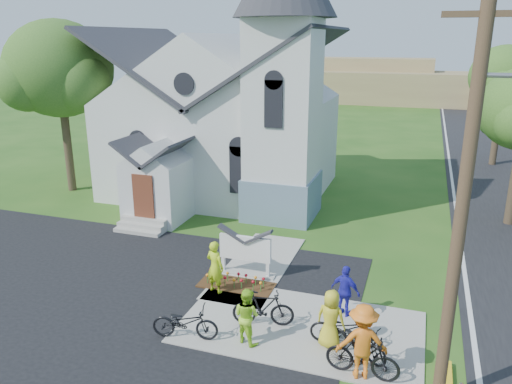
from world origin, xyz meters
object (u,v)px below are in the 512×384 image
(church_sign, at_px, (245,249))
(bike_2, at_px, (344,329))
(cyclist_0, at_px, (215,267))
(cyclist_4, at_px, (331,319))
(bike_1, at_px, (263,308))
(bike_4, at_px, (357,341))
(utility_pole, at_px, (469,181))
(bike_3, at_px, (363,357))
(cyclist_2, at_px, (345,291))
(bike_0, at_px, (185,322))
(cyclist_3, at_px, (362,341))
(cyclist_1, at_px, (247,316))

(church_sign, bearing_deg, bike_2, -38.44)
(cyclist_0, relative_size, bike_2, 0.97)
(bike_2, xyz_separation_m, cyclist_4, (-0.34, -0.18, 0.35))
(bike_1, relative_size, bike_4, 1.03)
(utility_pole, xyz_separation_m, bike_3, (-1.87, 0.30, -4.79))
(utility_pole, bearing_deg, cyclist_2, 131.90)
(cyclist_4, bearing_deg, bike_3, 145.71)
(bike_3, bearing_deg, bike_0, 93.58)
(bike_1, bearing_deg, bike_0, 112.75)
(bike_4, bearing_deg, church_sign, 75.59)
(cyclist_4, bearing_deg, church_sign, -31.32)
(bike_0, distance_m, cyclist_4, 4.05)
(cyclist_2, distance_m, bike_4, 2.11)
(bike_1, bearing_deg, bike_2, -108.53)
(utility_pole, height_order, bike_1, utility_pole)
(bike_0, relative_size, bike_4, 1.07)
(utility_pole, relative_size, cyclist_3, 5.06)
(bike_2, bearing_deg, cyclist_1, 100.85)
(utility_pole, height_order, bike_0, utility_pole)
(cyclist_1, bearing_deg, cyclist_2, -113.67)
(cyclist_3, distance_m, bike_4, 0.96)
(cyclist_3, relative_size, bike_3, 1.06)
(cyclist_2, relative_size, bike_2, 0.88)
(church_sign, bearing_deg, bike_3, -43.16)
(bike_0, height_order, cyclist_3, cyclist_3)
(bike_0, relative_size, bike_3, 1.02)
(cyclist_2, bearing_deg, bike_0, 53.26)
(cyclist_1, distance_m, cyclist_4, 2.29)
(utility_pole, relative_size, bike_0, 5.28)
(utility_pole, relative_size, bike_1, 5.47)
(bike_1, distance_m, bike_2, 2.41)
(cyclist_1, bearing_deg, bike_2, -142.23)
(cyclist_1, distance_m, cyclist_2, 3.27)
(cyclist_1, relative_size, bike_4, 0.91)
(bike_0, height_order, bike_3, bike_3)
(church_sign, xyz_separation_m, bike_0, (-0.23, -4.31, -0.48))
(cyclist_1, distance_m, bike_1, 0.99)
(cyclist_4, distance_m, bike_4, 0.89)
(cyclist_2, xyz_separation_m, bike_2, (0.22, -1.56, -0.33))
(cyclist_0, bearing_deg, bike_4, 173.35)
(cyclist_3, distance_m, bike_3, 0.43)
(bike_2, bearing_deg, cyclist_2, 3.32)
(utility_pole, xyz_separation_m, bike_1, (-4.93, 1.73, -4.80))
(utility_pole, distance_m, bike_1, 7.10)
(bike_0, xyz_separation_m, cyclist_2, (4.05, 2.67, 0.31))
(church_sign, xyz_separation_m, bike_2, (4.03, -3.20, -0.49))
(cyclist_0, height_order, bike_3, cyclist_0)
(church_sign, height_order, cyclist_2, church_sign)
(bike_0, bearing_deg, cyclist_2, -67.60)
(cyclist_0, distance_m, bike_0, 2.82)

